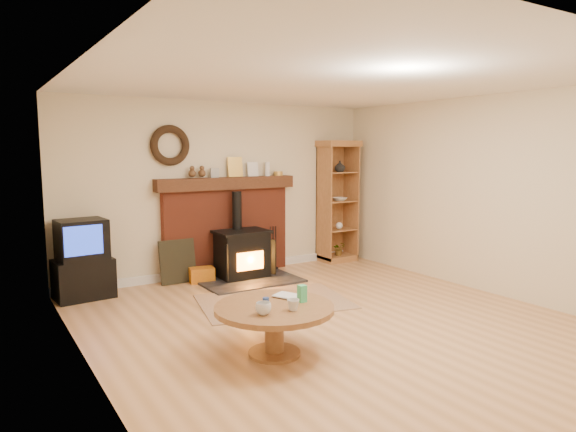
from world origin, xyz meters
TOP-DOWN VIEW (x-y plane):
  - ground at (0.00, 0.00)m, footprint 5.50×5.50m
  - room_shell at (-0.02, 0.09)m, footprint 5.02×5.52m
  - chimney_breast at (0.00, 2.67)m, footprint 2.20×0.22m
  - wood_stove at (0.06, 2.27)m, footprint 1.40×1.00m
  - area_rug at (-0.15, 1.02)m, footprint 2.03×1.60m
  - tv_unit at (-2.12, 2.47)m, footprint 0.73×0.54m
  - curio_cabinet at (2.00, 2.56)m, footprint 0.65×0.47m
  - firelog_box at (-0.54, 2.40)m, footprint 0.38×0.27m
  - leaning_painting at (-0.84, 2.55)m, footprint 0.52×0.14m
  - fire_tools at (0.71, 2.50)m, footprint 0.16×0.16m
  - coffee_table at (-0.99, -0.41)m, footprint 1.11×1.11m

SIDE VIEW (x-z plane):
  - ground at x=0.00m, z-range 0.00..0.00m
  - area_rug at x=-0.15m, z-range 0.00..0.01m
  - firelog_box at x=-0.54m, z-range 0.00..0.21m
  - fire_tools at x=0.71m, z-range -0.22..0.48m
  - leaning_painting at x=-0.84m, z-range 0.00..0.62m
  - wood_stove at x=0.06m, z-range -0.29..0.99m
  - coffee_table at x=-0.99m, z-range 0.07..0.70m
  - tv_unit at x=-2.12m, z-range -0.02..1.00m
  - chimney_breast at x=0.00m, z-range -0.09..1.69m
  - curio_cabinet at x=2.00m, z-range 0.00..2.04m
  - room_shell at x=-0.02m, z-range 0.41..3.02m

